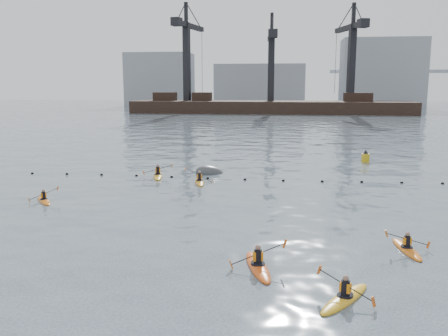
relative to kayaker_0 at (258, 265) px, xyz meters
The scene contains 12 objects.
ground 5.28m from the kayaker_0, 125.91° to the right, with size 400.00×400.00×0.00m, color #3C4958.
float_line 18.61m from the kayaker_0, 101.14° to the left, with size 33.24×0.73×0.24m.
barge_pier 105.79m from the kayaker_0, 91.80° to the left, with size 72.00×19.30×29.50m.
skyline 146.29m from the kayaker_0, 90.34° to the left, with size 141.00×28.00×22.00m.
kayaker_0 is the anchor object (origin of this frame).
kayaker_1 4.10m from the kayaker_0, 38.52° to the right, with size 2.34×3.07×1.14m.
kayaker_2 17.22m from the kayaker_0, 146.69° to the left, with size 2.21×2.55×1.01m.
kayaker_3 17.48m from the kayaker_0, 108.30° to the left, with size 2.26×3.32×1.37m.
kayaker_4 7.25m from the kayaker_0, 24.29° to the left, with size 2.09×3.13×1.09m.
kayaker_5 20.71m from the kayaker_0, 116.66° to the left, with size 2.41×3.67×1.24m.
mooring_buoy 21.21m from the kayaker_0, 104.50° to the left, with size 2.51×1.49×1.26m, color #404345.
nav_buoy 29.55m from the kayaker_0, 72.79° to the left, with size 0.76×0.76×1.39m.
Camera 1 is at (4.12, -14.25, 7.48)m, focal length 38.00 mm.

